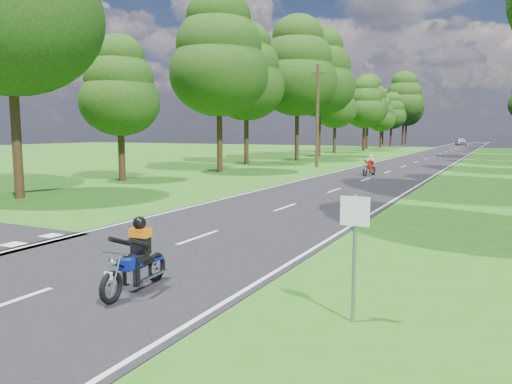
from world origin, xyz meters
The scene contains 9 objects.
ground centered at (0.00, 0.00, 0.00)m, with size 160.00×160.00×0.00m, color #256316.
main_road centered at (0.00, 50.00, 0.01)m, with size 7.00×140.00×0.02m, color black.
road_markings centered at (-0.14, 48.13, 0.02)m, with size 7.40×140.00×0.01m.
treeline centered at (1.43, 60.06, 8.25)m, with size 40.00×115.35×14.78m.
telegraph_pole centered at (-6.00, 28.00, 4.07)m, with size 1.20×0.26×8.00m.
road_sign centered at (5.50, -2.01, 1.34)m, with size 0.45×0.07×2.00m.
rider_near_blue centered at (1.55, -2.42, 0.71)m, with size 0.55×1.65×1.38m, color navy, non-canonical shape.
rider_far_red centered at (-0.45, 22.59, 0.69)m, with size 0.54×1.62×1.35m, color maroon, non-canonical shape.
distant_car centered at (-0.77, 93.72, 0.72)m, with size 1.65×4.11×1.40m, color silver.
Camera 1 is at (7.52, -9.32, 2.97)m, focal length 35.00 mm.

